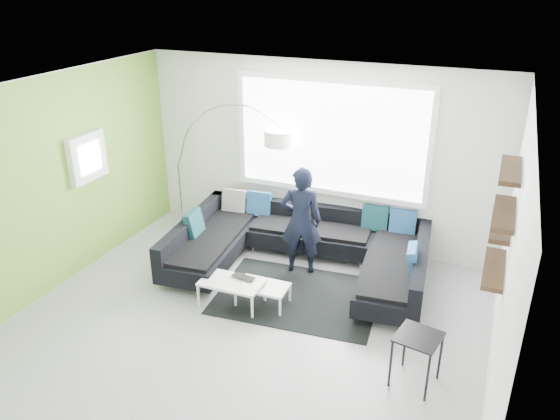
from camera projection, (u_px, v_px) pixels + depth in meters
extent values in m
plane|color=gray|center=(248.00, 323.00, 6.65)|extent=(5.50, 5.50, 0.00)
cube|color=silver|center=(318.00, 155.00, 8.19)|extent=(5.50, 0.04, 2.80)
cube|color=silver|center=(93.00, 352.00, 3.98)|extent=(5.50, 0.04, 2.80)
cube|color=silver|center=(54.00, 185.00, 7.06)|extent=(0.04, 5.00, 2.80)
cube|color=silver|center=(508.00, 267.00, 5.11)|extent=(0.04, 5.00, 2.80)
cube|color=white|center=(241.00, 94.00, 5.52)|extent=(5.50, 5.00, 0.04)
cube|color=#6B9E33|center=(55.00, 185.00, 7.06)|extent=(0.01, 5.00, 2.80)
cube|color=white|center=(331.00, 138.00, 7.97)|extent=(2.96, 0.06, 1.68)
cube|color=white|center=(88.00, 157.00, 7.46)|extent=(0.12, 0.66, 0.66)
cube|color=black|center=(502.00, 220.00, 5.37)|extent=(0.20, 1.24, 0.95)
cube|color=black|center=(299.00, 261.00, 7.72)|extent=(3.67, 2.48, 0.37)
cube|color=black|center=(300.00, 240.00, 7.59)|extent=(3.67, 2.48, 0.27)
cube|color=navy|center=(300.00, 237.00, 7.56)|extent=(3.11, 0.49, 0.38)
cube|color=black|center=(297.00, 296.00, 7.20)|extent=(2.21, 1.70, 0.01)
cube|color=silver|center=(247.00, 293.00, 6.97)|extent=(1.04, 0.62, 0.33)
cube|color=black|center=(416.00, 360.00, 5.59)|extent=(0.50, 0.50, 0.59)
imported|color=black|center=(301.00, 221.00, 7.51)|extent=(0.79, 0.71, 1.56)
imported|color=black|center=(241.00, 279.00, 6.94)|extent=(0.36, 0.27, 0.02)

